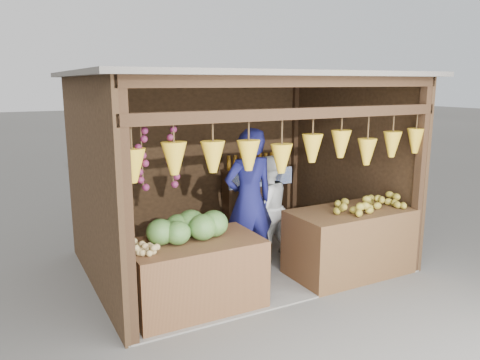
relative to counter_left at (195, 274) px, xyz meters
name	(u,v)px	position (x,y,z in m)	size (l,w,h in m)	color
ground	(238,261)	(1.09, 1.02, -0.40)	(80.00, 80.00, 0.00)	#514F49
stall_structure	(238,147)	(1.06, 0.97, 1.27)	(4.30, 3.30, 2.66)	slate
back_shelf	(257,179)	(2.14, 2.30, 0.47)	(1.25, 0.32, 1.32)	#382314
counter_left	(195,274)	(0.00, 0.00, 0.00)	(1.48, 0.85, 0.80)	#4F301A
counter_right	(349,242)	(2.21, -0.06, 0.04)	(1.63, 0.85, 0.88)	#4C2E19
stool	(108,270)	(-0.72, 1.18, -0.24)	(0.34, 0.34, 0.32)	black
man_standing	(249,201)	(1.08, 0.68, 0.58)	(0.71, 0.47, 1.95)	#161754
woman_standing	(266,208)	(1.49, 0.93, 0.36)	(0.74, 0.58, 1.52)	silver
vendor_seated	(105,221)	(-0.72, 1.18, 0.42)	(0.48, 0.31, 0.99)	brown
melon_pile	(185,226)	(-0.07, 0.08, 0.56)	(1.00, 0.50, 0.32)	#165519
tanfruit_pile	(143,246)	(-0.61, -0.09, 0.46)	(0.34, 0.40, 0.13)	#A38F4B
mango_pile	(360,202)	(2.31, -0.09, 0.59)	(1.40, 0.64, 0.22)	#B36917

